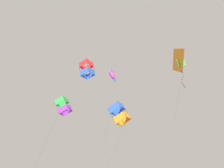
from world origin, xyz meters
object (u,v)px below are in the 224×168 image
(kite_fish_near_left, at_px, (112,75))
(kite_box_near_right, at_px, (87,69))
(kite_box_upper_right, at_px, (119,114))
(kite_box_highest, at_px, (63,106))
(kite_delta_far_centre, at_px, (179,61))

(kite_fish_near_left, distance_m, kite_box_near_right, 4.07)
(kite_box_upper_right, bearing_deg, kite_fish_near_left, -134.28)
(kite_box_near_right, height_order, kite_box_highest, kite_box_near_right)
(kite_box_upper_right, relative_size, kite_box_highest, 1.35)
(kite_fish_near_left, bearing_deg, kite_delta_far_centre, 94.21)
(kite_fish_near_left, bearing_deg, kite_box_upper_right, 53.36)
(kite_delta_far_centre, bearing_deg, kite_box_near_right, -97.98)
(kite_fish_near_left, xyz_separation_m, kite_delta_far_centre, (6.15, 6.44, -0.28))
(kite_box_near_right, distance_m, kite_delta_far_centre, 11.00)
(kite_box_highest, bearing_deg, kite_fish_near_left, 136.89)
(kite_fish_near_left, height_order, kite_delta_far_centre, kite_delta_far_centre)
(kite_delta_far_centre, distance_m, kite_box_highest, 14.05)
(kite_fish_near_left, distance_m, kite_delta_far_centre, 8.91)
(kite_box_upper_right, xyz_separation_m, kite_delta_far_centre, (3.59, 6.20, 5.69))
(kite_box_near_right, xyz_separation_m, kite_box_highest, (0.44, -2.40, -5.01))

